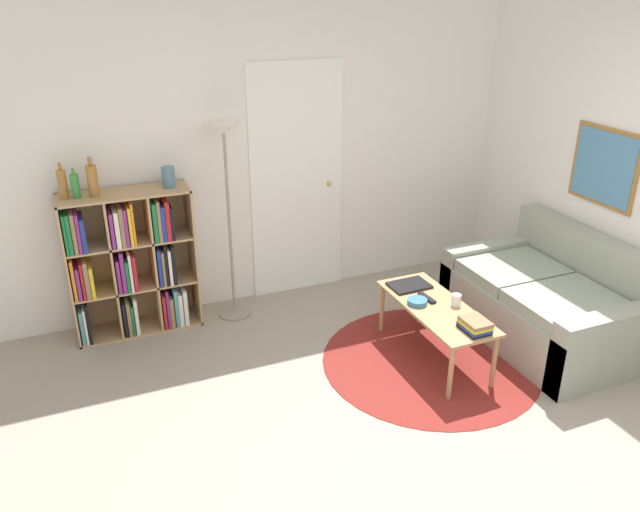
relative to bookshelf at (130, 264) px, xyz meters
The scene contains 17 objects.
ground_plane 2.88m from the bookshelf, 59.76° to the right, with size 14.00×14.00×0.00m, color gray.
wall_back 1.60m from the bookshelf, ahead, with size 7.08×0.11×2.60m.
wall_right 3.73m from the bookshelf, 17.91° to the right, with size 0.08×5.63×2.60m.
rug 2.46m from the bookshelf, 34.67° to the right, with size 1.63×1.63×0.01m.
bookshelf is the anchor object (origin of this frame).
floor_lamp 1.13m from the bookshelf, ahead, with size 0.29×0.29×1.66m.
couch 3.35m from the bookshelf, 24.55° to the right, with size 0.95×1.51×0.84m.
coffee_table 2.41m from the bookshelf, 32.92° to the right, with size 0.44×1.07×0.44m.
laptop 2.22m from the bookshelf, 25.56° to the right, with size 0.31×0.23×0.02m.
bowl 2.27m from the bookshelf, 32.81° to the right, with size 0.15×0.15×0.04m.
book_stack_on_table 2.69m from the bookshelf, 39.63° to the right, with size 0.17×0.21×0.08m.
cup 2.55m from the bookshelf, 32.15° to the right, with size 0.07×0.07×0.09m.
remote 2.34m from the bookshelf, 30.63° to the right, with size 0.06×0.18×0.02m.
bottle_left 0.80m from the bookshelf, behind, with size 0.06×0.06×0.27m.
bottle_middle 0.75m from the bookshelf, behind, with size 0.06×0.06×0.23m.
bottle_right 0.74m from the bookshelf, behind, with size 0.08×0.08×0.30m.
vase_on_shelf 0.76m from the bookshelf, ahead, with size 0.10×0.10×0.16m.
Camera 1 is at (-1.76, -2.28, 2.65)m, focal length 35.00 mm.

